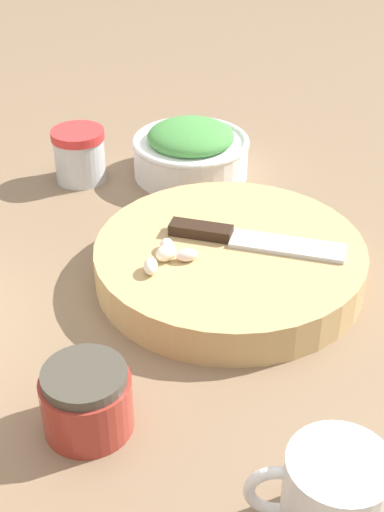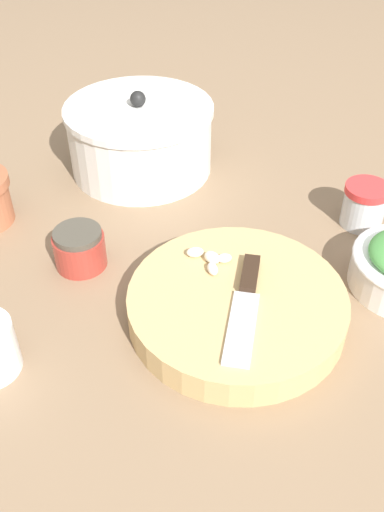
% 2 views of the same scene
% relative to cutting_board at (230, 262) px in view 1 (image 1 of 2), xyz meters
% --- Properties ---
extents(ground_plane, '(5.00, 5.00, 0.00)m').
position_rel_cutting_board_xyz_m(ground_plane, '(-0.02, 0.10, -0.02)').
color(ground_plane, '#7F664C').
extents(cutting_board, '(0.30, 0.30, 0.04)m').
position_rel_cutting_board_xyz_m(cutting_board, '(0.00, 0.00, 0.00)').
color(cutting_board, tan).
rests_on(cutting_board, ground_plane).
extents(chef_knife, '(0.16, 0.15, 0.01)m').
position_rel_cutting_board_xyz_m(chef_knife, '(-0.00, -0.02, 0.03)').
color(chef_knife, black).
rests_on(chef_knife, cutting_board).
extents(garlic_cloves, '(0.05, 0.07, 0.02)m').
position_rel_cutting_board_xyz_m(garlic_cloves, '(0.01, 0.07, 0.03)').
color(garlic_cloves, white).
rests_on(garlic_cloves, cutting_board).
extents(herb_bowl, '(0.16, 0.16, 0.08)m').
position_rel_cutting_board_xyz_m(herb_bowl, '(0.24, -0.10, 0.01)').
color(herb_bowl, white).
rests_on(herb_bowl, ground_plane).
extents(spice_jar, '(0.07, 0.07, 0.07)m').
position_rel_cutting_board_xyz_m(spice_jar, '(0.31, 0.03, 0.02)').
color(spice_jar, silver).
rests_on(spice_jar, ground_plane).
extents(coffee_mug, '(0.08, 0.09, 0.07)m').
position_rel_cutting_board_xyz_m(coffee_mug, '(-0.30, 0.13, 0.02)').
color(coffee_mug, white).
rests_on(coffee_mug, ground_plane).
extents(honey_jar, '(0.08, 0.08, 0.06)m').
position_rel_cutting_board_xyz_m(honey_jar, '(-0.11, 0.23, 0.01)').
color(honey_jar, '#9E3328').
rests_on(honey_jar, ground_plane).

